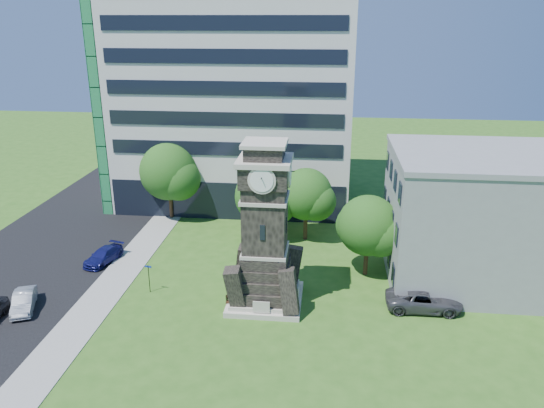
# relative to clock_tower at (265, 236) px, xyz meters

# --- Properties ---
(ground) EXTENTS (160.00, 160.00, 0.00)m
(ground) POSITION_rel_clock_tower_xyz_m (-3.00, -2.00, -5.28)
(ground) COLOR #2F5C1A
(ground) RESTS_ON ground
(sidewalk) EXTENTS (3.00, 70.00, 0.06)m
(sidewalk) POSITION_rel_clock_tower_xyz_m (-12.50, 3.00, -5.25)
(sidewalk) COLOR gray
(sidewalk) RESTS_ON ground
(street) EXTENTS (14.00, 80.00, 0.02)m
(street) POSITION_rel_clock_tower_xyz_m (-21.00, 3.00, -5.27)
(street) COLOR black
(street) RESTS_ON ground
(clock_tower) EXTENTS (5.40, 5.40, 12.22)m
(clock_tower) POSITION_rel_clock_tower_xyz_m (0.00, 0.00, 0.00)
(clock_tower) COLOR beige
(clock_tower) RESTS_ON ground
(office_tall) EXTENTS (26.20, 15.11, 28.60)m
(office_tall) POSITION_rel_clock_tower_xyz_m (-6.20, 23.84, 8.94)
(office_tall) COLOR silver
(office_tall) RESTS_ON ground
(office_low) EXTENTS (15.20, 12.20, 10.40)m
(office_low) POSITION_rel_clock_tower_xyz_m (16.97, 6.00, -0.07)
(office_low) COLOR gray
(office_low) RESTS_ON ground
(car_street_mid) EXTENTS (2.74, 4.15, 1.29)m
(car_street_mid) POSITION_rel_clock_tower_xyz_m (-17.34, -3.05, -4.63)
(car_street_mid) COLOR #979B9E
(car_street_mid) RESTS_ON ground
(car_street_north) EXTENTS (2.72, 4.49, 1.22)m
(car_street_north) POSITION_rel_clock_tower_xyz_m (-14.77, 5.11, -4.67)
(car_street_north) COLOR navy
(car_street_north) RESTS_ON ground
(car_east_lot) EXTENTS (5.53, 2.60, 1.53)m
(car_east_lot) POSITION_rel_clock_tower_xyz_m (11.60, 0.08, -4.52)
(car_east_lot) COLOR #444448
(car_east_lot) RESTS_ON ground
(park_bench) EXTENTS (1.82, 0.49, 0.94)m
(park_bench) POSITION_rel_clock_tower_xyz_m (-1.92, -0.79, -4.78)
(park_bench) COLOR black
(park_bench) RESTS_ON ground
(street_sign) EXTENTS (0.56, 0.06, 2.31)m
(street_sign) POSITION_rel_clock_tower_xyz_m (-9.07, 0.43, -3.83)
(street_sign) COLOR black
(street_sign) RESTS_ON ground
(tree_nw) EXTENTS (6.55, 5.96, 8.07)m
(tree_nw) POSITION_rel_clock_tower_xyz_m (-11.90, 16.28, -0.39)
(tree_nw) COLOR #332114
(tree_nw) RESTS_ON ground
(tree_nc) EXTENTS (6.08, 5.52, 6.94)m
(tree_nc) POSITION_rel_clock_tower_xyz_m (-1.51, 12.18, -1.27)
(tree_nc) COLOR #332114
(tree_nc) RESTS_ON ground
(tree_ne) EXTENTS (5.39, 4.90, 6.99)m
(tree_ne) POSITION_rel_clock_tower_xyz_m (2.46, 12.12, -0.93)
(tree_ne) COLOR #332114
(tree_ne) RESTS_ON ground
(tree_east) EXTENTS (5.43, 4.94, 6.81)m
(tree_east) POSITION_rel_clock_tower_xyz_m (7.77, 5.29, -1.11)
(tree_east) COLOR #332114
(tree_east) RESTS_ON ground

